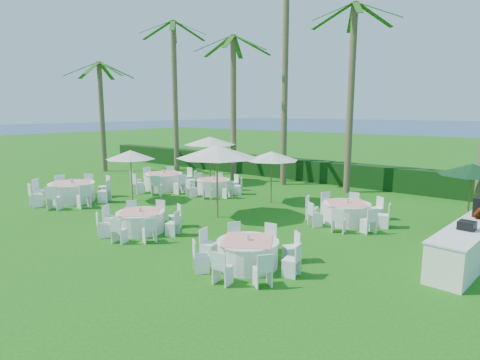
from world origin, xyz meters
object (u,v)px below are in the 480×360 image
object	(u,v)px
banquet_table_b	(140,221)
banquet_table_f	(346,212)
banquet_table_a	(72,192)
banquet_table_c	(248,253)
banquet_table_e	(213,186)
umbrella_green	(472,169)
buffet_table	(470,243)
umbrella_d	(272,156)
umbrella_c	(210,141)
banquet_table_d	(164,181)
umbrella_b	(217,152)
umbrella_a	(131,155)

from	to	relation	value
banquet_table_b	banquet_table_f	world-z (taller)	banquet_table_f
banquet_table_a	banquet_table_c	world-z (taller)	banquet_table_a
banquet_table_c	banquet_table_e	world-z (taller)	banquet_table_c
umbrella_green	buffet_table	distance (m)	3.81
banquet_table_e	buffet_table	distance (m)	11.77
umbrella_d	buffet_table	bearing A→B (deg)	-18.30
banquet_table_e	buffet_table	bearing A→B (deg)	-12.82
banquet_table_a	umbrella_c	distance (m)	7.78
banquet_table_c	umbrella_green	xyz separation A→B (m)	(3.96, 7.29, 1.71)
banquet_table_c	buffet_table	world-z (taller)	buffet_table
banquet_table_a	banquet_table_e	distance (m)	6.47
banquet_table_c	banquet_table_a	bearing A→B (deg)	173.39
banquet_table_c	umbrella_green	world-z (taller)	umbrella_green
banquet_table_d	umbrella_d	bearing A→B (deg)	7.99
banquet_table_a	banquet_table_e	bearing A→B (deg)	53.72
umbrella_d	umbrella_green	bearing A→B (deg)	5.61
banquet_table_a	umbrella_d	size ratio (longest dim) A/B	1.47
banquet_table_a	umbrella_b	distance (m)	7.48
banquet_table_f	umbrella_green	distance (m)	4.36
banquet_table_c	banquet_table_d	world-z (taller)	banquet_table_d
banquet_table_a	umbrella_green	world-z (taller)	umbrella_green
banquet_table_b	umbrella_c	xyz separation A→B (m)	(-4.39, 8.36, 2.01)
umbrella_green	banquet_table_c	bearing A→B (deg)	-118.53
banquet_table_d	banquet_table_e	size ratio (longest dim) A/B	1.20
banquet_table_a	banquet_table_b	distance (m)	6.17
banquet_table_d	umbrella_a	size ratio (longest dim) A/B	1.48
banquet_table_c	umbrella_b	size ratio (longest dim) A/B	0.94
banquet_table_b	banquet_table_e	xyz separation A→B (m)	(-2.26, 6.24, 0.01)
umbrella_green	banquet_table_e	bearing A→B (deg)	-175.68
banquet_table_c	banquet_table_d	size ratio (longest dim) A/B	0.84
banquet_table_f	buffet_table	distance (m)	4.51
umbrella_a	umbrella_c	size ratio (longest dim) A/B	0.80
umbrella_b	umbrella_c	size ratio (longest dim) A/B	1.06
umbrella_c	banquet_table_e	bearing A→B (deg)	-44.96
banquet_table_f	umbrella_c	distance (m)	10.11
banquet_table_c	umbrella_a	bearing A→B (deg)	161.06
umbrella_a	banquet_table_b	bearing A→B (deg)	-34.18
umbrella_b	umbrella_green	bearing A→B (deg)	27.36
banquet_table_e	banquet_table_c	bearing A→B (deg)	-42.96
banquet_table_d	banquet_table_f	world-z (taller)	banquet_table_d
banquet_table_e	umbrella_c	world-z (taller)	umbrella_c
banquet_table_d	umbrella_green	size ratio (longest dim) A/B	1.49
umbrella_d	umbrella_a	bearing A→B (deg)	-145.68
banquet_table_d	umbrella_c	bearing A→B (deg)	77.73
banquet_table_e	banquet_table_a	bearing A→B (deg)	-126.28
banquet_table_a	banquet_table_e	world-z (taller)	banquet_table_a
banquet_table_d	umbrella_d	xyz separation A→B (m)	(6.10, 0.86, 1.64)
umbrella_a	banquet_table_d	bearing A→B (deg)	109.03
banquet_table_a	banquet_table_d	xyz separation A→B (m)	(1.07, 4.44, -0.01)
banquet_table_c	umbrella_c	bearing A→B (deg)	136.56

